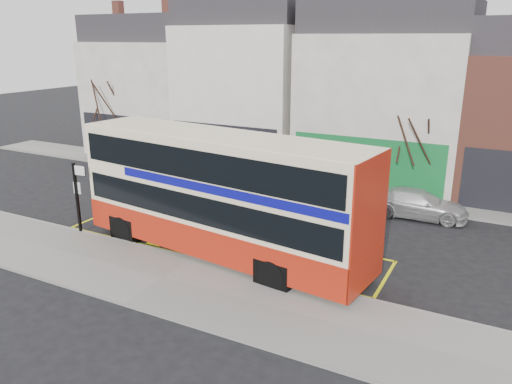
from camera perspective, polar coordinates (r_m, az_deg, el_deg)
The scene contains 15 objects.
ground at distance 20.07m, azimuth -6.50°, elevation -7.41°, with size 120.00×120.00×0.00m, color black.
pavement at distance 18.38m, azimuth -10.56°, elevation -9.78°, with size 40.00×4.00×0.15m, color gray.
kerb at distance 19.76m, azimuth -7.12°, elevation -7.60°, with size 40.00×0.15×0.15m, color gray.
far_pavement at distance 29.19m, azimuth 5.59°, elevation 0.77°, with size 50.00×3.00×0.15m, color gray.
road_markings at distance 21.29m, azimuth -4.10°, elevation -5.82°, with size 14.00×3.40×0.01m, color #F3EE0C, non-canonical shape.
terrace_far_left at distance 38.50m, azimuth -11.13°, elevation 11.75°, with size 8.00×8.01×10.80m.
terrace_left at distance 34.07m, azimuth -0.32°, elevation 12.22°, with size 8.00×8.01×11.80m.
terrace_green_shop at distance 30.94m, azimuth 14.85°, elevation 10.67°, with size 9.00×8.01×11.30m.
double_decker_bus at distance 19.24m, azimuth -4.00°, elevation -0.22°, with size 12.49×4.32×4.89m.
bus_stop_post at distance 22.81m, azimuth -19.71°, elevation 0.12°, with size 0.78×0.15×3.10m.
car_silver at distance 33.30m, azimuth -13.12°, elevation 3.52°, with size 1.58×3.92×1.33m, color silver.
car_grey at distance 29.29m, azimuth -2.37°, elevation 1.98°, with size 1.29×3.71×1.22m, color #3F4247.
car_white at distance 25.21m, azimuth 17.97°, elevation -1.29°, with size 1.89×4.65×1.35m, color silver.
street_tree_left at distance 36.72m, azimuth -16.61°, elevation 11.11°, with size 3.28×3.28×7.07m.
street_tree_right at distance 27.00m, azimuth 17.82°, elevation 7.08°, with size 2.67×2.67×5.77m.
Camera 1 is at (10.38, -15.00, 8.36)m, focal length 35.00 mm.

